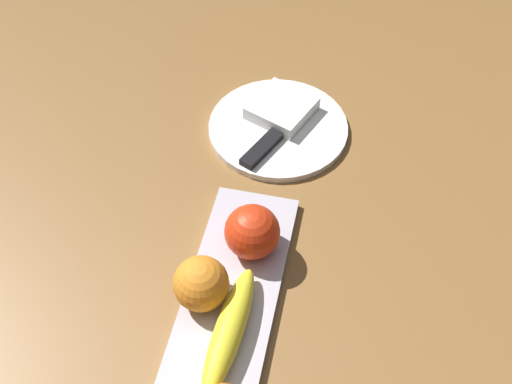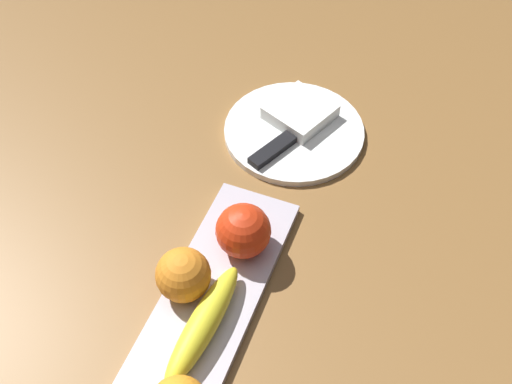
% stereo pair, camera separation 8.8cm
% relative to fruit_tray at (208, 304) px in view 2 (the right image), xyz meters
% --- Properties ---
extents(ground_plane, '(2.40, 2.40, 0.00)m').
position_rel_fruit_tray_xyz_m(ground_plane, '(0.02, 0.01, -0.01)').
color(ground_plane, brown).
extents(fruit_tray, '(0.39, 0.12, 0.01)m').
position_rel_fruit_tray_xyz_m(fruit_tray, '(0.00, 0.00, 0.00)').
color(fruit_tray, '#BCB3BF').
rests_on(fruit_tray, ground_plane).
extents(apple, '(0.08, 0.08, 0.08)m').
position_rel_fruit_tray_xyz_m(apple, '(0.10, -0.01, 0.05)').
color(apple, red).
rests_on(apple, fruit_tray).
extents(banana, '(0.19, 0.05, 0.04)m').
position_rel_fruit_tray_xyz_m(banana, '(-0.04, -0.01, 0.03)').
color(banana, yellow).
rests_on(banana, fruit_tray).
extents(orange_near_banana, '(0.07, 0.07, 0.07)m').
position_rel_fruit_tray_xyz_m(orange_near_banana, '(0.01, 0.04, 0.04)').
color(orange_near_banana, orange).
rests_on(orange_near_banana, fruit_tray).
extents(dinner_plate, '(0.23, 0.23, 0.01)m').
position_rel_fruit_tray_xyz_m(dinner_plate, '(0.35, 0.00, -0.00)').
color(dinner_plate, white).
rests_on(dinner_plate, ground_plane).
extents(folded_napkin, '(0.12, 0.12, 0.02)m').
position_rel_fruit_tray_xyz_m(folded_napkin, '(0.38, 0.00, 0.02)').
color(folded_napkin, white).
rests_on(folded_napkin, dinner_plate).
extents(knife, '(0.17, 0.09, 0.01)m').
position_rel_fruit_tray_xyz_m(knife, '(0.30, 0.01, 0.01)').
color(knife, silver).
rests_on(knife, dinner_plate).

